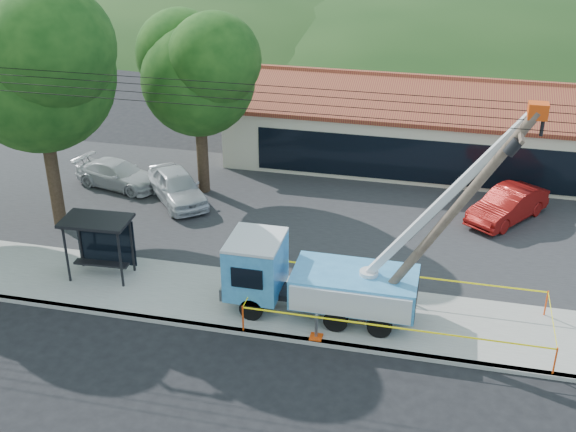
# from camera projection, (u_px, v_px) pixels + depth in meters

# --- Properties ---
(ground) EXTENTS (120.00, 120.00, 0.00)m
(ground) POSITION_uv_depth(u_px,v_px,m) (279.00, 380.00, 22.74)
(ground) COLOR black
(ground) RESTS_ON ground
(curb) EXTENTS (60.00, 0.25, 0.15)m
(curb) POSITION_uv_depth(u_px,v_px,m) (294.00, 339.00, 24.54)
(curb) COLOR gray
(curb) RESTS_ON ground
(sidewalk) EXTENTS (60.00, 4.00, 0.15)m
(sidewalk) POSITION_uv_depth(u_px,v_px,m) (305.00, 309.00, 26.20)
(sidewalk) COLOR gray
(sidewalk) RESTS_ON ground
(parking_lot) EXTENTS (60.00, 12.00, 0.10)m
(parking_lot) POSITION_uv_depth(u_px,v_px,m) (342.00, 215.00, 33.18)
(parking_lot) COLOR #28282B
(parking_lot) RESTS_ON ground
(strip_mall) EXTENTS (22.50, 8.53, 4.67)m
(strip_mall) POSITION_uv_depth(u_px,v_px,m) (441.00, 127.00, 38.51)
(strip_mall) COLOR beige
(strip_mall) RESTS_ON ground
(tree_west_near) EXTENTS (7.56, 6.72, 10.80)m
(tree_west_near) POSITION_uv_depth(u_px,v_px,m) (35.00, 60.00, 28.84)
(tree_west_near) COLOR #332316
(tree_west_near) RESTS_ON ground
(tree_lot) EXTENTS (6.30, 5.60, 8.94)m
(tree_lot) POSITION_uv_depth(u_px,v_px,m) (198.00, 68.00, 32.76)
(tree_lot) COLOR #332316
(tree_lot) RESTS_ON ground
(hill_west) EXTENTS (78.40, 56.00, 28.00)m
(hill_west) POSITION_uv_depth(u_px,v_px,m) (266.00, 20.00, 73.79)
(hill_west) COLOR #163312
(hill_west) RESTS_ON ground
(hill_center) EXTENTS (89.60, 64.00, 32.00)m
(hill_center) POSITION_uv_depth(u_px,v_px,m) (519.00, 32.00, 68.65)
(hill_center) COLOR #163312
(hill_center) RESTS_ON ground
(utility_truck) EXTENTS (10.01, 3.61, 8.29)m
(utility_truck) POSITION_uv_depth(u_px,v_px,m) (316.00, 276.00, 25.30)
(utility_truck) COLOR black
(utility_truck) RESTS_ON ground
(leaning_pole) EXTENTS (5.09, 1.74, 8.20)m
(leaning_pole) POSITION_uv_depth(u_px,v_px,m) (450.00, 216.00, 22.83)
(leaning_pole) COLOR #4D3C32
(leaning_pole) RESTS_ON ground
(bus_shelter) EXTENTS (2.63, 1.70, 2.46)m
(bus_shelter) POSITION_uv_depth(u_px,v_px,m) (99.00, 233.00, 27.50)
(bus_shelter) COLOR black
(bus_shelter) RESTS_ON ground
(caution_tape) EXTENTS (10.24, 3.44, 0.99)m
(caution_tape) POSITION_uv_depth(u_px,v_px,m) (398.00, 305.00, 24.97)
(caution_tape) COLOR #F0440D
(caution_tape) RESTS_ON ground
(car_silver) EXTENTS (4.36, 4.71, 1.56)m
(car_silver) POSITION_uv_depth(u_px,v_px,m) (178.00, 203.00, 34.41)
(car_silver) COLOR silver
(car_silver) RESTS_ON ground
(car_red) EXTENTS (3.83, 4.55, 1.47)m
(car_red) POSITION_uv_depth(u_px,v_px,m) (505.00, 222.00, 32.65)
(car_red) COLOR maroon
(car_red) RESTS_ON ground
(car_white) EXTENTS (4.78, 2.83, 1.30)m
(car_white) POSITION_uv_depth(u_px,v_px,m) (119.00, 188.00, 35.99)
(car_white) COLOR silver
(car_white) RESTS_ON ground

